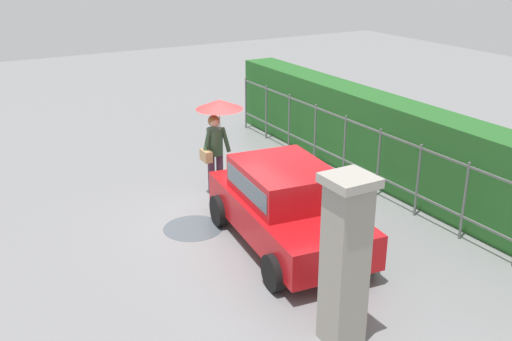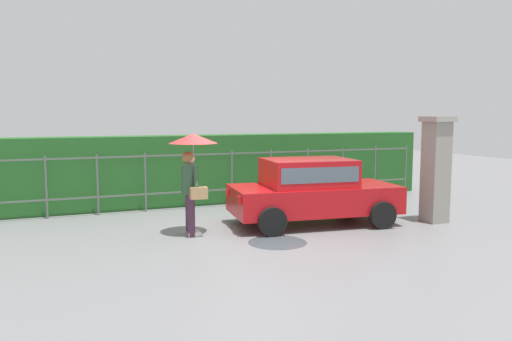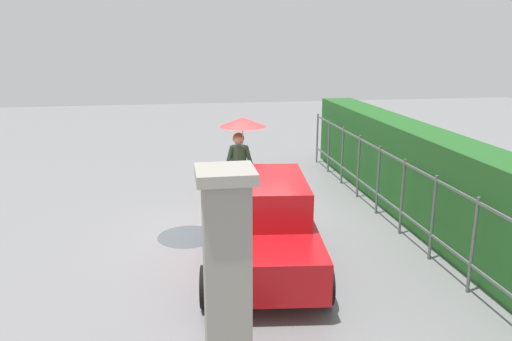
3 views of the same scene
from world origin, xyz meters
The scene contains 7 objects.
ground_plane centered at (0.00, 0.00, 0.00)m, with size 40.00×40.00×0.00m, color slate.
car centered at (1.52, 0.18, 0.80)m, with size 3.88×2.21×1.48m.
pedestrian centered at (-1.22, 0.20, 1.54)m, with size 0.99×0.99×2.08m.
gate_pillar centered at (4.26, -0.67, 1.24)m, with size 0.60×0.60×2.42m.
fence_section centered at (0.64, 3.07, 0.82)m, with size 11.66×0.05×1.50m.
hedge_row centered at (0.64, 3.79, 0.95)m, with size 12.61×0.90×1.90m, color #235B23.
puddle_near centered at (0.13, -1.02, 0.00)m, with size 1.14×1.14×0.00m, color #4C545B.
Camera 3 is at (9.02, -1.13, 3.68)m, focal length 34.51 mm.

